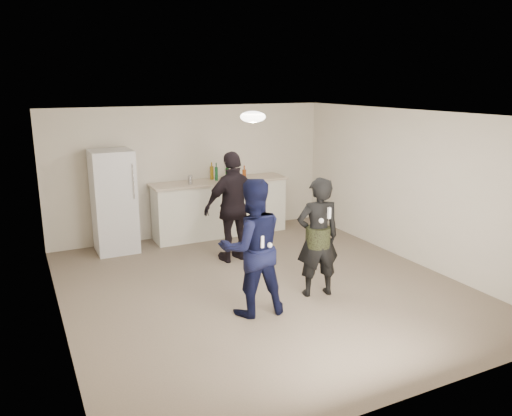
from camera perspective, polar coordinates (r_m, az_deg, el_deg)
name	(u,v)px	position (r m, az deg, el deg)	size (l,w,h in m)	color
floor	(262,287)	(7.43, 0.69, -8.97)	(6.00, 6.00, 0.00)	#6B5B4C
ceiling	(263,114)	(6.84, 0.75, 10.65)	(6.00, 6.00, 0.00)	silver
wall_back	(192,171)	(9.75, -7.31, 4.20)	(6.00, 6.00, 0.00)	beige
wall_front	(415,276)	(4.68, 17.72, -7.46)	(6.00, 6.00, 0.00)	beige
wall_left	(54,229)	(6.32, -22.11, -2.22)	(6.00, 6.00, 0.00)	beige
wall_right	(411,187)	(8.61, 17.29, 2.34)	(6.00, 6.00, 0.00)	beige
counter	(220,209)	(9.75, -4.09, -0.08)	(2.60, 0.56, 1.05)	silver
counter_top	(220,181)	(9.63, -4.15, 3.06)	(2.68, 0.64, 0.04)	beige
fridge	(114,201)	(9.05, -15.94, 0.72)	(0.70, 0.70, 1.80)	silver
fridge_handle	(133,181)	(8.66, -13.85, 2.98)	(0.02, 0.02, 0.60)	silver
ceiling_dome	(253,117)	(7.12, -0.36, 10.38)	(0.36, 0.36, 0.16)	white
shaker	(190,180)	(9.28, -7.54, 3.22)	(0.08, 0.08, 0.17)	#ACABAF
man	(252,248)	(6.33, -0.45, -4.55)	(0.86, 0.67, 1.78)	#0F1442
woman	(318,237)	(6.94, 7.08, -3.35)	(0.62, 0.40, 1.69)	black
camo_shorts	(318,237)	(6.94, 7.08, -3.30)	(0.34, 0.34, 0.28)	#2A3217
spectator	(234,207)	(8.24, -2.55, 0.13)	(1.08, 0.45, 1.84)	black
remote_man	(262,242)	(6.04, 0.70, -3.88)	(0.04, 0.04, 0.15)	white
nunchuk_man	(270,245)	(6.14, 1.57, -4.26)	(0.07, 0.07, 0.07)	white
remote_woman	(329,213)	(6.63, 8.36, -0.58)	(0.04, 0.04, 0.15)	white
nunchuk_woman	(321,221)	(6.63, 7.47, -1.45)	(0.07, 0.07, 0.07)	silver
bottle_cluster	(225,174)	(9.66, -3.60, 3.94)	(0.63, 0.37, 0.26)	#113E15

